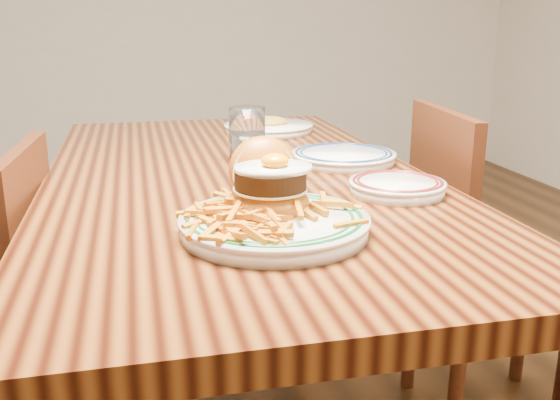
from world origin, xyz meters
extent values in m
cube|color=black|center=(0.00, 0.00, 0.72)|extent=(0.85, 1.60, 0.05)
cylinder|color=black|center=(-0.36, 0.74, 0.35)|extent=(0.07, 0.07, 0.70)
cylinder|color=black|center=(0.36, 0.74, 0.35)|extent=(0.07, 0.07, 0.70)
cube|color=#411A0D|center=(-0.45, -0.09, 0.63)|extent=(0.05, 0.40, 0.42)
cylinder|color=#411A0D|center=(-0.45, 0.08, 0.19)|extent=(0.04, 0.04, 0.38)
cube|color=#411A0D|center=(0.70, -0.03, 0.42)|extent=(0.45, 0.45, 0.04)
cube|color=#411A0D|center=(0.52, 0.00, 0.66)|extent=(0.08, 0.41, 0.44)
cylinder|color=#411A0D|center=(0.90, 0.13, 0.20)|extent=(0.04, 0.04, 0.40)
cylinder|color=#411A0D|center=(0.55, 0.17, 0.20)|extent=(0.04, 0.04, 0.40)
cylinder|color=#411A0D|center=(0.51, -0.18, 0.20)|extent=(0.04, 0.04, 0.40)
cylinder|color=silver|center=(-0.01, -0.44, 0.76)|extent=(0.31, 0.31, 0.02)
cylinder|color=silver|center=(-0.01, -0.44, 0.78)|extent=(0.31, 0.31, 0.01)
torus|color=#0D4C23|center=(-0.01, -0.44, 0.78)|extent=(0.29, 0.29, 0.01)
torus|color=#0D4C23|center=(-0.01, -0.44, 0.78)|extent=(0.26, 0.26, 0.01)
ellipsoid|color=#AB5E16|center=(-0.01, -0.40, 0.80)|extent=(0.13, 0.13, 0.06)
cylinder|color=#CBB87F|center=(-0.01, -0.40, 0.82)|extent=(0.13, 0.13, 0.00)
cylinder|color=black|center=(-0.01, -0.40, 0.83)|extent=(0.12, 0.12, 0.03)
ellipsoid|color=white|center=(0.00, -0.40, 0.85)|extent=(0.13, 0.11, 0.01)
ellipsoid|color=orange|center=(0.00, -0.41, 0.87)|extent=(0.05, 0.05, 0.03)
ellipsoid|color=#AB5E16|center=(0.00, -0.33, 0.83)|extent=(0.13, 0.11, 0.14)
cylinder|color=#CBB87F|center=(0.00, -0.35, 0.83)|extent=(0.12, 0.04, 0.11)
cylinder|color=silver|center=(0.29, -0.26, 0.76)|extent=(0.19, 0.19, 0.02)
cylinder|color=silver|center=(0.29, -0.26, 0.77)|extent=(0.19, 0.19, 0.01)
torus|color=#501512|center=(0.29, -0.26, 0.78)|extent=(0.18, 0.18, 0.01)
torus|color=#501512|center=(0.29, -0.26, 0.78)|extent=(0.16, 0.16, 0.01)
cube|color=silver|center=(0.31, -0.25, 0.77)|extent=(0.07, 0.12, 0.00)
cylinder|color=silver|center=(0.27, 0.04, 0.76)|extent=(0.25, 0.25, 0.02)
cylinder|color=silver|center=(0.27, 0.04, 0.77)|extent=(0.26, 0.26, 0.01)
torus|color=#0E1F47|center=(0.27, 0.04, 0.77)|extent=(0.24, 0.24, 0.01)
torus|color=#0E1F47|center=(0.27, 0.04, 0.77)|extent=(0.21, 0.21, 0.01)
cylinder|color=white|center=(0.05, 0.11, 0.82)|extent=(0.09, 0.09, 0.13)
cylinder|color=silver|center=(0.05, 0.11, 0.79)|extent=(0.08, 0.08, 0.06)
cylinder|color=silver|center=(0.19, 0.50, 0.76)|extent=(0.27, 0.27, 0.02)
cylinder|color=silver|center=(0.19, 0.50, 0.77)|extent=(0.28, 0.28, 0.01)
ellipsoid|color=#AE8531|center=(0.19, 0.50, 0.78)|extent=(0.12, 0.10, 0.04)
camera|label=1|loc=(-0.22, -1.39, 1.09)|focal=40.00mm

